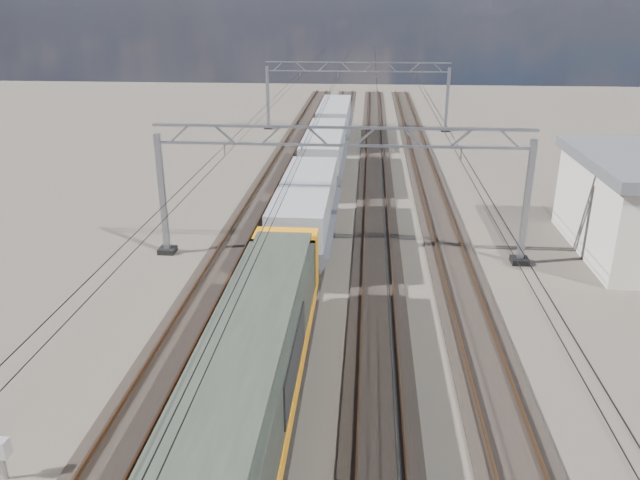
# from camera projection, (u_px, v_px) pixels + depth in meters

# --- Properties ---
(ground) EXTENTS (160.00, 160.00, 0.00)m
(ground) POSITION_uv_depth(u_px,v_px,m) (336.00, 290.00, 29.92)
(ground) COLOR #2A231F
(ground) RESTS_ON ground
(track_outer_west) EXTENTS (2.60, 140.00, 0.30)m
(track_outer_west) POSITION_uv_depth(u_px,v_px,m) (213.00, 284.00, 30.33)
(track_outer_west) COLOR black
(track_outer_west) RESTS_ON ground
(track_loco) EXTENTS (2.60, 140.00, 0.30)m
(track_loco) POSITION_uv_depth(u_px,v_px,m) (294.00, 287.00, 30.04)
(track_loco) COLOR black
(track_loco) RESTS_ON ground
(track_inner_east) EXTENTS (2.60, 140.00, 0.30)m
(track_inner_east) POSITION_uv_depth(u_px,v_px,m) (378.00, 290.00, 29.74)
(track_inner_east) COLOR black
(track_inner_east) RESTS_ON ground
(track_outer_east) EXTENTS (2.60, 140.00, 0.30)m
(track_outer_east) POSITION_uv_depth(u_px,v_px,m) (462.00, 293.00, 29.45)
(track_outer_east) COLOR black
(track_outer_east) RESTS_ON ground
(catenary_gantry_mid) EXTENTS (19.90, 0.90, 7.11)m
(catenary_gantry_mid) POSITION_uv_depth(u_px,v_px,m) (341.00, 188.00, 32.24)
(catenary_gantry_mid) COLOR gray
(catenary_gantry_mid) RESTS_ON ground
(catenary_gantry_far) EXTENTS (19.90, 0.90, 7.11)m
(catenary_gantry_far) POSITION_uv_depth(u_px,v_px,m) (357.00, 93.00, 65.76)
(catenary_gantry_far) COLOR gray
(catenary_gantry_far) RESTS_ON ground
(overhead_wires) EXTENTS (12.03, 140.00, 0.53)m
(overhead_wires) POSITION_uv_depth(u_px,v_px,m) (344.00, 137.00, 35.31)
(overhead_wires) COLOR black
(overhead_wires) RESTS_ON ground
(locomotive) EXTENTS (2.76, 21.10, 3.62)m
(locomotive) POSITION_uv_depth(u_px,v_px,m) (245.00, 393.00, 18.06)
(locomotive) COLOR black
(locomotive) RESTS_ON ground
(hopper_wagon_lead) EXTENTS (3.38, 13.00, 3.25)m
(hopper_wagon_lead) POSITION_uv_depth(u_px,v_px,m) (306.00, 208.00, 34.57)
(hopper_wagon_lead) COLOR black
(hopper_wagon_lead) RESTS_ON ground
(hopper_wagon_mid) EXTENTS (3.38, 13.00, 3.25)m
(hopper_wagon_mid) POSITION_uv_depth(u_px,v_px,m) (324.00, 151.00, 47.79)
(hopper_wagon_mid) COLOR black
(hopper_wagon_mid) RESTS_ON ground
(hopper_wagon_third) EXTENTS (3.38, 13.00, 3.25)m
(hopper_wagon_third) POSITION_uv_depth(u_px,v_px,m) (335.00, 119.00, 61.01)
(hopper_wagon_third) COLOR black
(hopper_wagon_third) RESTS_ON ground
(trackside_cabinet) EXTENTS (0.46, 0.35, 1.36)m
(trackside_cabinet) POSITION_uv_depth(u_px,v_px,m) (1.00, 449.00, 17.70)
(trackside_cabinet) COLOR gray
(trackside_cabinet) RESTS_ON ground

